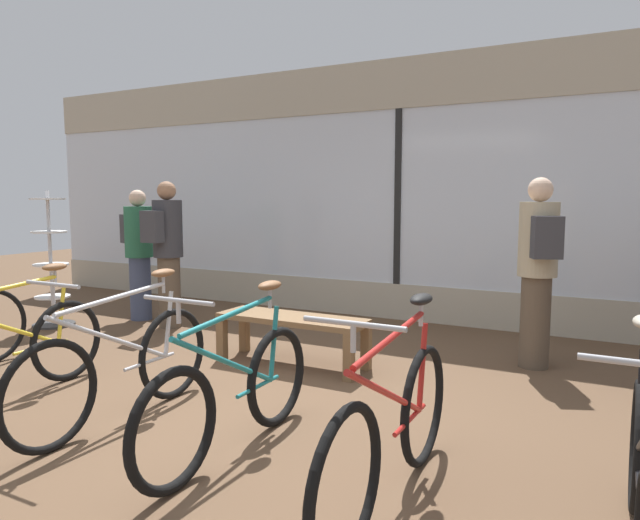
# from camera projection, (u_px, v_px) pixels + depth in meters

# --- Properties ---
(ground_plane) EXTENTS (24.00, 24.00, 0.00)m
(ground_plane) POSITION_uv_depth(u_px,v_px,m) (226.00, 410.00, 4.12)
(ground_plane) COLOR brown
(shop_back_wall) EXTENTS (12.00, 0.08, 3.20)m
(shop_back_wall) POSITION_uv_depth(u_px,v_px,m) (399.00, 188.00, 7.02)
(shop_back_wall) COLOR #B2A893
(shop_back_wall) RESTS_ON ground_plane
(bicycle_left) EXTENTS (0.46, 1.73, 1.02)m
(bicycle_left) POSITION_uv_depth(u_px,v_px,m) (9.00, 351.00, 4.31)
(bicycle_left) COLOR black
(bicycle_left) RESTS_ON ground_plane
(bicycle_center_left) EXTENTS (0.46, 1.75, 1.03)m
(bicycle_center_left) POSITION_uv_depth(u_px,v_px,m) (120.00, 366.00, 3.89)
(bicycle_center_left) COLOR black
(bicycle_center_left) RESTS_ON ground_plane
(bicycle_center_right) EXTENTS (0.46, 1.67, 1.02)m
(bicycle_center_right) POSITION_uv_depth(u_px,v_px,m) (233.00, 393.00, 3.39)
(bicycle_center_right) COLOR black
(bicycle_center_right) RESTS_ON ground_plane
(bicycle_right) EXTENTS (0.46, 1.72, 1.03)m
(bicycle_right) POSITION_uv_depth(u_px,v_px,m) (392.00, 430.00, 2.82)
(bicycle_right) COLOR black
(bicycle_right) RESTS_ON ground_plane
(bicycle_far_right) EXTENTS (0.46, 1.72, 1.01)m
(bicycle_far_right) POSITION_uv_depth(u_px,v_px,m) (640.00, 483.00, 2.32)
(bicycle_far_right) COLOR black
(bicycle_far_right) RESTS_ON ground_plane
(accessory_rack) EXTENTS (0.48, 0.48, 1.61)m
(accessory_rack) POSITION_uv_depth(u_px,v_px,m) (51.00, 270.00, 6.76)
(accessory_rack) COLOR #333333
(accessory_rack) RESTS_ON ground_plane
(display_bench) EXTENTS (1.40, 0.44, 0.46)m
(display_bench) POSITION_uv_depth(u_px,v_px,m) (292.00, 325.00, 5.19)
(display_bench) COLOR brown
(display_bench) RESTS_ON ground_plane
(customer_near_rack) EXTENTS (0.46, 0.56, 1.70)m
(customer_near_rack) POSITION_uv_depth(u_px,v_px,m) (538.00, 266.00, 5.05)
(customer_near_rack) COLOR brown
(customer_near_rack) RESTS_ON ground_plane
(customer_by_window) EXTENTS (0.35, 0.49, 1.71)m
(customer_by_window) POSITION_uv_depth(u_px,v_px,m) (167.00, 249.00, 6.63)
(customer_by_window) COLOR brown
(customer_by_window) RESTS_ON ground_plane
(customer_near_bench) EXTENTS (0.55, 0.45, 1.62)m
(customer_near_bench) POSITION_uv_depth(u_px,v_px,m) (139.00, 250.00, 7.10)
(customer_near_bench) COLOR #424C6B
(customer_near_bench) RESTS_ON ground_plane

